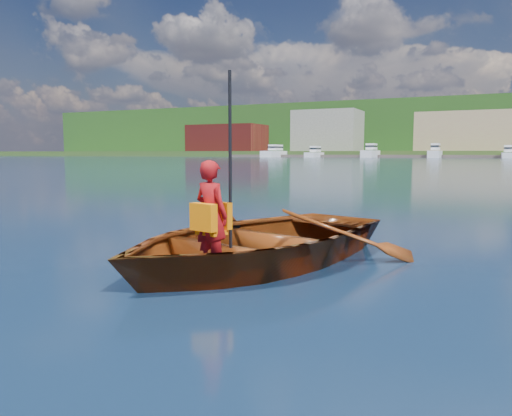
{
  "coord_description": "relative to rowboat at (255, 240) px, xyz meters",
  "views": [
    {
      "loc": [
        1.34,
        -5.71,
        1.4
      ],
      "look_at": [
        -1.28,
        -0.05,
        0.71
      ],
      "focal_mm": 35.0,
      "sensor_mm": 36.0,
      "label": 1
    }
  ],
  "objects": [
    {
      "name": "ground",
      "position": [
        1.3,
        0.05,
        -0.29
      ],
      "size": [
        600.0,
        600.0,
        0.0
      ],
      "color": "#122B41",
      "rests_on": "ground"
    },
    {
      "name": "rowboat",
      "position": [
        0.0,
        0.0,
        0.0
      ],
      "size": [
        4.14,
        4.98,
        0.89
      ],
      "color": "brown",
      "rests_on": "ground"
    },
    {
      "name": "child_paddler",
      "position": [
        -0.1,
        -0.91,
        0.42
      ],
      "size": [
        0.51,
        0.41,
        2.18
      ],
      "color": "#A41014",
      "rests_on": "ground"
    },
    {
      "name": "shoreline",
      "position": [
        1.3,
        236.66,
        10.03
      ],
      "size": [
        400.0,
        140.0,
        22.0
      ],
      "color": "#355C26",
      "rests_on": "ground"
    },
    {
      "name": "dock",
      "position": [
        4.3,
        148.05,
        0.11
      ],
      "size": [
        160.05,
        8.7,
        0.8
      ],
      "color": "brown",
      "rests_on": "ground"
    },
    {
      "name": "waterfront_buildings",
      "position": [
        -6.43,
        165.05,
        7.45
      ],
      "size": [
        202.0,
        16.0,
        14.0
      ],
      "color": "brown",
      "rests_on": "ground"
    }
  ]
}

